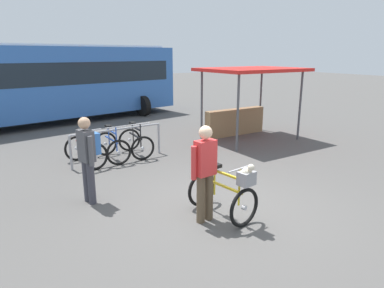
% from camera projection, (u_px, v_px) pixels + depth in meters
% --- Properties ---
extents(ground_plane, '(80.00, 80.00, 0.00)m').
position_uv_depth(ground_plane, '(223.00, 208.00, 6.23)').
color(ground_plane, '#514F4C').
extents(bike_rack_rail, '(2.50, 0.30, 0.88)m').
position_uv_depth(bike_rack_rail, '(118.00, 137.00, 8.79)').
color(bike_rack_rail, '#99999E').
rests_on(bike_rack_rail, ground).
extents(racked_bike_red, '(0.91, 1.24, 0.98)m').
position_uv_depth(racked_bike_red, '(86.00, 151.00, 8.54)').
color(racked_bike_red, black).
rests_on(racked_bike_red, ground).
extents(racked_bike_blue, '(0.70, 1.12, 0.97)m').
position_uv_depth(racked_bike_blue, '(112.00, 147.00, 8.94)').
color(racked_bike_blue, black).
rests_on(racked_bike_blue, ground).
extents(racked_bike_black, '(0.67, 1.12, 0.98)m').
position_uv_depth(racked_bike_black, '(136.00, 143.00, 9.34)').
color(racked_bike_black, black).
rests_on(racked_bike_black, ground).
extents(featured_bicycle, '(0.84, 1.25, 1.09)m').
position_uv_depth(featured_bicycle, '(227.00, 192.00, 5.72)').
color(featured_bicycle, black).
rests_on(featured_bicycle, ground).
extents(person_with_featured_bike, '(0.53, 0.24, 1.64)m').
position_uv_depth(person_with_featured_bike, '(205.00, 170.00, 5.52)').
color(person_with_featured_bike, brown).
rests_on(person_with_featured_bike, ground).
extents(pedestrian_with_backpack, '(0.39, 0.52, 1.64)m').
position_uv_depth(pedestrian_with_backpack, '(88.00, 155.00, 6.24)').
color(pedestrian_with_backpack, '#383842').
rests_on(pedestrian_with_backpack, ground).
extents(bus_distant, '(10.30, 4.71, 3.08)m').
position_uv_depth(bus_distant, '(58.00, 79.00, 13.78)').
color(bus_distant, '#3366B7').
rests_on(bus_distant, ground).
extents(market_stall, '(3.20, 2.43, 2.30)m').
position_uv_depth(market_stall, '(244.00, 96.00, 11.16)').
color(market_stall, '#4C4C51').
rests_on(market_stall, ground).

